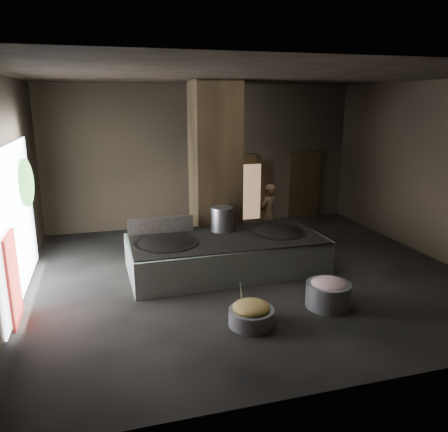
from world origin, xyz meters
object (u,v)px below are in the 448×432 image
object	(u,v)px
wok_left	(166,246)
wok_right	(278,235)
hearth_platform	(226,254)
veg_basin	(251,317)
cook	(268,214)
meat_basin	(328,295)
stock_pot	(222,219)

from	to	relation	value
wok_left	wok_right	world-z (taller)	wok_left
hearth_platform	wok_left	distance (m)	1.49
wok_left	wok_right	size ratio (longest dim) A/B	1.07
veg_basin	wok_left	bearing A→B (deg)	113.02
cook	veg_basin	distance (m)	4.94
wok_right	veg_basin	distance (m)	3.30
veg_basin	cook	bearing A→B (deg)	65.27
cook	meat_basin	world-z (taller)	cook
wok_left	cook	xyz separation A→B (m)	(3.19, 1.75, 0.11)
wok_left	meat_basin	distance (m)	3.77
stock_pot	veg_basin	bearing A→B (deg)	-96.22
veg_basin	stock_pot	bearing A→B (deg)	83.78
wok_right	veg_basin	bearing A→B (deg)	-120.75
stock_pot	cook	bearing A→B (deg)	34.30
wok_left	wok_right	distance (m)	2.80
wok_left	cook	bearing A→B (deg)	28.78
meat_basin	wok_right	bearing A→B (deg)	91.41
wok_left	cook	world-z (taller)	cook
stock_pot	meat_basin	bearing A→B (deg)	-65.55
cook	meat_basin	xyz separation A→B (m)	(-0.32, -4.14, -0.61)
wok_left	meat_basin	xyz separation A→B (m)	(2.86, -2.39, -0.51)
hearth_platform	stock_pot	xyz separation A→B (m)	(0.05, 0.55, 0.73)
stock_pot	cook	world-z (taller)	cook
meat_basin	veg_basin	bearing A→B (deg)	-170.36
meat_basin	stock_pot	bearing A→B (deg)	114.45
hearth_platform	meat_basin	size ratio (longest dim) A/B	5.18
hearth_platform	veg_basin	distance (m)	2.77
veg_basin	meat_basin	size ratio (longest dim) A/B	0.94
wok_left	veg_basin	world-z (taller)	wok_left
cook	wok_right	bearing A→B (deg)	41.79
cook	stock_pot	bearing A→B (deg)	-0.75
hearth_platform	stock_pot	world-z (taller)	stock_pot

